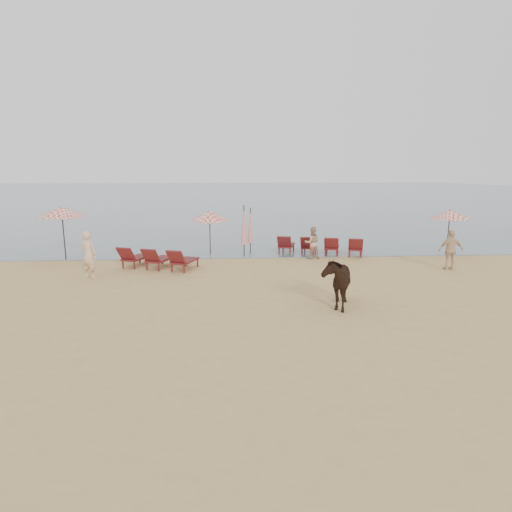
{
  "coord_description": "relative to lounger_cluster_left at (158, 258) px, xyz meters",
  "views": [
    {
      "loc": [
        -0.95,
        -9.7,
        4.01
      ],
      "look_at": [
        0.0,
        5.0,
        1.1
      ],
      "focal_mm": 30.0,
      "sensor_mm": 36.0,
      "label": 1
    }
  ],
  "objects": [
    {
      "name": "ground",
      "position": [
        3.94,
        -8.07,
        -0.45
      ],
      "size": [
        120.0,
        120.0,
        0.0
      ],
      "primitive_type": "plane",
      "color": "tan",
      "rests_on": "ground"
    },
    {
      "name": "sea",
      "position": [
        3.94,
        71.93,
        -0.45
      ],
      "size": [
        160.0,
        140.0,
        0.06
      ],
      "primitive_type": "cube",
      "color": "#51606B",
      "rests_on": "ground"
    },
    {
      "name": "lounger_cluster_left",
      "position": [
        0.0,
        0.0,
        0.0
      ],
      "size": [
        3.38,
        2.67,
        0.65
      ],
      "rotation": [
        0.0,
        0.0,
        -0.36
      ],
      "color": "maroon",
      "rests_on": "ground"
    },
    {
      "name": "lounger_cluster_right",
      "position": [
        7.46,
        2.66,
        -0.0
      ],
      "size": [
        4.38,
        2.79,
        0.64
      ],
      "rotation": [
        0.0,
        0.0,
        -0.28
      ],
      "color": "maroon",
      "rests_on": "ground"
    },
    {
      "name": "umbrella_open_left_a",
      "position": [
        -4.55,
        2.12,
        1.77
      ],
      "size": [
        2.17,
        2.17,
        2.47
      ],
      "rotation": [
        0.0,
        0.0,
        0.02
      ],
      "color": "black",
      "rests_on": "ground"
    },
    {
      "name": "umbrella_open_left_b",
      "position": [
        2.07,
        3.22,
        1.46
      ],
      "size": [
        1.73,
        1.76,
        2.21
      ],
      "rotation": [
        0.0,
        0.0,
        -0.16
      ],
      "color": "black",
      "rests_on": "ground"
    },
    {
      "name": "umbrella_open_right",
      "position": [
        13.53,
        1.95,
        1.56
      ],
      "size": [
        1.83,
        1.83,
        2.23
      ],
      "rotation": [
        0.0,
        0.0,
        -0.0
      ],
      "color": "black",
      "rests_on": "ground"
    },
    {
      "name": "umbrella_closed_left",
      "position": [
        4.07,
        3.2,
        0.96
      ],
      "size": [
        0.28,
        0.28,
        2.29
      ],
      "rotation": [
        0.0,
        0.0,
        -0.31
      ],
      "color": "black",
      "rests_on": "ground"
    },
    {
      "name": "umbrella_closed_right",
      "position": [
        3.72,
        2.41,
        1.07
      ],
      "size": [
        0.3,
        0.3,
        2.47
      ],
      "rotation": [
        0.0,
        0.0,
        0.27
      ],
      "color": "black",
      "rests_on": "ground"
    },
    {
      "name": "cow",
      "position": [
        6.2,
        -5.48,
        0.34
      ],
      "size": [
        1.29,
        2.03,
        1.58
      ],
      "primitive_type": "imported",
      "rotation": [
        0.0,
        0.0,
        -0.25
      ],
      "color": "black",
      "rests_on": "ground"
    },
    {
      "name": "beachgoer_left",
      "position": [
        -2.35,
        -1.41,
        0.46
      ],
      "size": [
        0.78,
        0.66,
        1.83
      ],
      "primitive_type": "imported",
      "rotation": [
        0.0,
        0.0,
        2.74
      ],
      "color": "#DEB28A",
      "rests_on": "ground"
    },
    {
      "name": "beachgoer_right_a",
      "position": [
        6.88,
        1.69,
        0.3
      ],
      "size": [
        0.77,
        0.61,
        1.51
      ],
      "primitive_type": "imported",
      "rotation": [
        0.0,
        0.0,
        3.2
      ],
      "color": "tan",
      "rests_on": "ground"
    },
    {
      "name": "beachgoer_right_b",
      "position": [
        12.14,
        -0.97,
        0.38
      ],
      "size": [
        1.01,
        0.48,
        1.67
      ],
      "primitive_type": "imported",
      "rotation": [
        0.0,
        0.0,
        3.07
      ],
      "color": "#D6AF85",
      "rests_on": "ground"
    }
  ]
}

